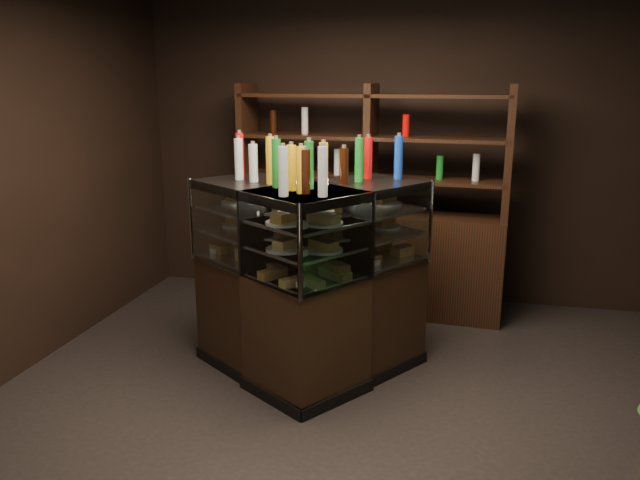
# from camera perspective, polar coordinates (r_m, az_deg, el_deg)

# --- Properties ---
(ground) EXTENTS (5.00, 5.00, 0.00)m
(ground) POSITION_cam_1_polar(r_m,az_deg,el_deg) (3.90, 3.98, -16.94)
(ground) COLOR black
(ground) RESTS_ON ground
(room_shell) EXTENTS (5.02, 5.02, 3.01)m
(room_shell) POSITION_cam_1_polar(r_m,az_deg,el_deg) (3.33, 4.57, 12.89)
(room_shell) COLOR black
(room_shell) RESTS_ON ground
(display_case) EXTENTS (1.70, 1.39, 1.36)m
(display_case) POSITION_cam_1_polar(r_m,az_deg,el_deg) (4.36, -1.08, -6.69)
(display_case) COLOR black
(display_case) RESTS_ON ground
(food_display) EXTENTS (1.33, 1.05, 0.42)m
(food_display) POSITION_cam_1_polar(r_m,az_deg,el_deg) (4.18, -1.13, 0.69)
(food_display) COLOR gold
(food_display) RESTS_ON display_case
(bottles_top) EXTENTS (1.16, 0.91, 0.30)m
(bottles_top) POSITION_cam_1_polar(r_m,az_deg,el_deg) (4.10, -1.15, 6.96)
(bottles_top) COLOR black
(bottles_top) RESTS_ON display_case
(back_shelving) EXTENTS (2.37, 0.56, 2.00)m
(back_shelving) POSITION_cam_1_polar(r_m,az_deg,el_deg) (5.59, 4.48, -0.34)
(back_shelving) COLOR black
(back_shelving) RESTS_ON ground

